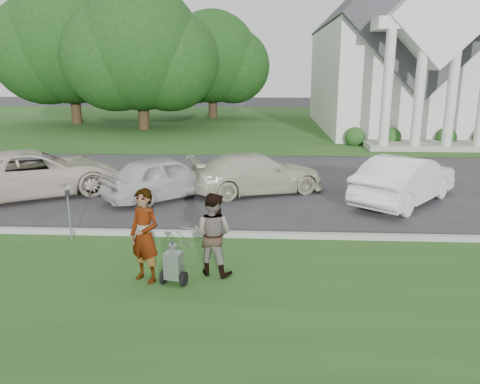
# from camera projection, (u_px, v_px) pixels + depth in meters

# --- Properties ---
(ground) EXTENTS (120.00, 120.00, 0.00)m
(ground) POSITION_uv_depth(u_px,v_px,m) (244.00, 246.00, 11.28)
(ground) COLOR #333335
(ground) RESTS_ON ground
(grass_strip) EXTENTS (80.00, 7.00, 0.01)m
(grass_strip) POSITION_uv_depth(u_px,v_px,m) (236.00, 306.00, 8.38)
(grass_strip) COLOR #23511C
(grass_strip) RESTS_ON ground
(church_lawn) EXTENTS (80.00, 30.00, 0.01)m
(church_lawn) POSITION_uv_depth(u_px,v_px,m) (259.00, 122.00, 37.35)
(church_lawn) COLOR #23511C
(church_lawn) RESTS_ON ground
(curb) EXTENTS (80.00, 0.18, 0.15)m
(curb) POSITION_uv_depth(u_px,v_px,m) (245.00, 235.00, 11.79)
(curb) COLOR #9E9E93
(curb) RESTS_ON ground
(church) EXTENTS (9.19, 19.00, 24.10)m
(church) POSITION_uv_depth(u_px,v_px,m) (392.00, 41.00, 31.62)
(church) COLOR white
(church) RESTS_ON ground
(tree_left) EXTENTS (10.63, 8.40, 9.71)m
(tree_left) POSITION_uv_depth(u_px,v_px,m) (140.00, 54.00, 31.61)
(tree_left) COLOR #332316
(tree_left) RESTS_ON ground
(tree_far) EXTENTS (11.64, 9.20, 10.73)m
(tree_far) POSITION_uv_depth(u_px,v_px,m) (70.00, 47.00, 34.66)
(tree_far) COLOR #332316
(tree_far) RESTS_ON ground
(tree_back) EXTENTS (9.61, 7.60, 8.89)m
(tree_back) POSITION_uv_depth(u_px,v_px,m) (212.00, 61.00, 39.23)
(tree_back) COLOR #332316
(tree_back) RESTS_ON ground
(striping_cart) EXTENTS (0.60, 1.04, 0.91)m
(striping_cart) POSITION_uv_depth(u_px,v_px,m) (174.00, 266.00, 9.15)
(striping_cart) COLOR black
(striping_cart) RESTS_ON ground
(person_left) EXTENTS (0.82, 0.73, 1.89)m
(person_left) POSITION_uv_depth(u_px,v_px,m) (145.00, 237.00, 9.17)
(person_left) COLOR #999999
(person_left) RESTS_ON ground
(person_right) EXTENTS (1.00, 0.89, 1.73)m
(person_right) POSITION_uv_depth(u_px,v_px,m) (213.00, 235.00, 9.51)
(person_right) COLOR #999999
(person_right) RESTS_ON ground
(parking_meter_near) EXTENTS (0.10, 0.09, 1.33)m
(parking_meter_near) POSITION_uv_depth(u_px,v_px,m) (69.00, 209.00, 11.38)
(parking_meter_near) COLOR #92969A
(parking_meter_near) RESTS_ON ground
(car_a) EXTENTS (6.05, 5.09, 1.54)m
(car_a) POSITION_uv_depth(u_px,v_px,m) (35.00, 173.00, 15.55)
(car_a) COLOR beige
(car_a) RESTS_ON ground
(car_b) EXTENTS (4.17, 3.98, 1.40)m
(car_b) POSITION_uv_depth(u_px,v_px,m) (165.00, 177.00, 15.27)
(car_b) COLOR silver
(car_b) RESTS_ON ground
(car_c) EXTENTS (4.97, 3.38, 1.34)m
(car_c) POSITION_uv_depth(u_px,v_px,m) (257.00, 173.00, 15.99)
(car_c) COLOR beige
(car_c) RESTS_ON ground
(car_d) EXTENTS (4.11, 4.53, 1.50)m
(car_d) POSITION_uv_depth(u_px,v_px,m) (405.00, 180.00, 14.73)
(car_d) COLOR white
(car_d) RESTS_ON ground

